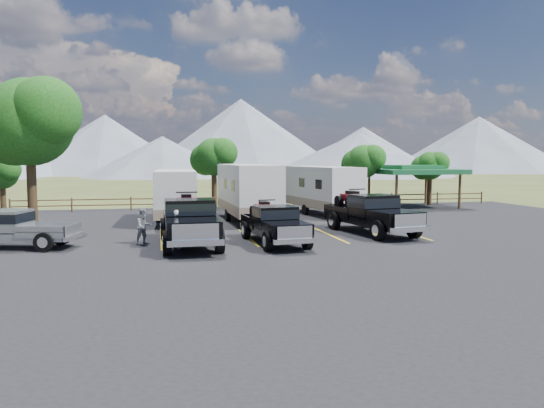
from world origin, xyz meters
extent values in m
plane|color=#3E4C20|center=(0.00, 0.00, 0.00)|extent=(320.00, 320.00, 0.00)
cube|color=black|center=(0.00, 3.00, 0.02)|extent=(44.00, 34.00, 0.04)
cube|color=gold|center=(-6.00, 4.00, 0.04)|extent=(0.12, 5.50, 0.01)
cube|color=gold|center=(-2.00, 4.00, 0.04)|extent=(0.12, 5.50, 0.01)
cube|color=gold|center=(2.00, 4.00, 0.04)|extent=(0.12, 5.50, 0.01)
cube|color=gold|center=(6.00, 4.00, 0.04)|extent=(0.12, 5.50, 0.01)
cylinder|color=#322113|center=(-12.50, 9.00, 2.24)|extent=(0.48, 0.48, 4.48)
sphere|color=#124210|center=(-12.50, 9.00, 5.60)|extent=(4.48, 4.48, 4.48)
sphere|color=#124210|center=(-11.54, 8.20, 6.08)|extent=(3.52, 3.52, 3.52)
sphere|color=#124210|center=(-13.40, 9.70, 5.28)|extent=(3.84, 3.84, 3.84)
cylinder|color=#322113|center=(9.00, 17.00, 1.40)|extent=(0.39, 0.39, 2.80)
sphere|color=#124210|center=(9.00, 17.00, 3.50)|extent=(2.52, 2.52, 2.52)
sphere|color=#124210|center=(9.54, 16.55, 3.77)|extent=(1.98, 1.98, 1.98)
sphere|color=#124210|center=(8.50, 17.40, 3.32)|extent=(2.16, 2.16, 2.16)
cylinder|color=#322113|center=(15.00, 18.00, 1.26)|extent=(0.38, 0.38, 2.52)
sphere|color=#124210|center=(15.00, 18.00, 3.15)|extent=(2.24, 2.24, 2.24)
sphere|color=#124210|center=(15.48, 17.60, 3.39)|extent=(1.76, 1.76, 1.76)
sphere|color=#124210|center=(14.55, 18.35, 2.99)|extent=(1.92, 1.92, 1.92)
cylinder|color=#322113|center=(-2.00, 19.00, 1.54)|extent=(0.41, 0.41, 3.08)
sphere|color=#124210|center=(-2.00, 19.00, 3.85)|extent=(2.80, 2.80, 2.80)
sphere|color=#124210|center=(-1.40, 18.50, 4.15)|extent=(2.20, 2.20, 2.20)
sphere|color=#124210|center=(-2.56, 19.44, 3.65)|extent=(2.40, 2.40, 2.40)
cylinder|color=#322113|center=(-16.00, 17.00, 1.12)|extent=(0.36, 0.36, 2.24)
sphere|color=#124210|center=(-16.00, 17.00, 2.80)|extent=(2.10, 2.10, 2.10)
sphere|color=#124210|center=(-15.55, 16.62, 3.02)|extent=(1.65, 1.65, 1.65)
cylinder|color=brown|center=(-16.00, 18.50, 0.50)|extent=(0.12, 0.12, 1.00)
cylinder|color=brown|center=(-12.00, 18.50, 0.50)|extent=(0.12, 0.12, 1.00)
cylinder|color=brown|center=(-8.00, 18.50, 0.50)|extent=(0.12, 0.12, 1.00)
cylinder|color=brown|center=(-4.00, 18.50, 0.50)|extent=(0.12, 0.12, 1.00)
cylinder|color=brown|center=(0.00, 18.50, 0.50)|extent=(0.12, 0.12, 1.00)
cylinder|color=brown|center=(4.00, 18.50, 0.50)|extent=(0.12, 0.12, 1.00)
cylinder|color=brown|center=(8.00, 18.50, 0.50)|extent=(0.12, 0.12, 1.00)
cylinder|color=brown|center=(12.00, 18.50, 0.50)|extent=(0.12, 0.12, 1.00)
cylinder|color=brown|center=(16.00, 18.50, 0.50)|extent=(0.12, 0.12, 1.00)
cylinder|color=brown|center=(20.00, 18.50, 0.50)|extent=(0.12, 0.12, 1.00)
cube|color=brown|center=(2.00, 18.50, 0.45)|extent=(36.00, 0.06, 0.08)
cube|color=brown|center=(2.00, 18.50, 0.85)|extent=(36.00, 0.06, 0.08)
cylinder|color=brown|center=(10.50, 14.50, 1.30)|extent=(0.20, 0.20, 2.60)
cylinder|color=brown|center=(10.50, 19.50, 1.30)|extent=(0.20, 0.20, 2.60)
cylinder|color=brown|center=(15.50, 14.50, 1.30)|extent=(0.20, 0.20, 2.60)
cylinder|color=brown|center=(15.50, 19.50, 1.30)|extent=(0.20, 0.20, 2.60)
cube|color=#1B5E33|center=(13.00, 17.00, 2.75)|extent=(6.20, 6.20, 0.35)
cube|color=#1B5E33|center=(13.00, 17.00, 3.05)|extent=(3.50, 3.50, 0.35)
cone|color=slate|center=(-18.00, 112.00, 7.00)|extent=(44.00, 44.00, 14.00)
cone|color=slate|center=(14.00, 108.00, 9.00)|extent=(52.00, 52.00, 18.00)
cone|color=slate|center=(48.00, 114.00, 6.00)|extent=(40.00, 40.00, 12.00)
cone|color=slate|center=(80.00, 110.00, 7.50)|extent=(50.00, 50.00, 15.00)
cone|color=slate|center=(-5.00, 87.00, 4.00)|extent=(32.00, 32.00, 8.00)
cone|color=slate|center=(35.00, 84.00, 4.50)|extent=(40.00, 40.00, 9.00)
cube|color=black|center=(-4.84, 2.28, 0.72)|extent=(2.05, 6.16, 0.39)
cube|color=black|center=(-4.82, 0.21, 1.12)|extent=(2.09, 1.96, 0.54)
cube|color=black|center=(-4.84, 2.15, 1.49)|extent=(2.04, 1.70, 1.08)
cube|color=black|center=(-4.84, 2.15, 1.66)|extent=(2.09, 1.77, 0.48)
cube|color=black|center=(-4.86, 4.22, 1.02)|extent=(2.10, 2.61, 0.59)
cube|color=white|center=(-4.81, -0.89, 1.06)|extent=(1.73, 0.11, 0.59)
cube|color=white|center=(-4.80, -0.95, 0.65)|extent=(2.11, 0.22, 0.24)
cube|color=white|center=(-4.88, 5.51, 0.65)|extent=(2.11, 0.20, 0.24)
cylinder|color=black|center=(-5.83, 0.14, 0.52)|extent=(0.33, 0.97, 0.97)
cylinder|color=black|center=(-3.80, 0.16, 0.52)|extent=(0.33, 0.97, 0.97)
cylinder|color=black|center=(-5.88, 4.40, 0.52)|extent=(0.33, 0.97, 0.97)
cylinder|color=black|center=(-3.85, 4.43, 0.52)|extent=(0.33, 0.97, 0.97)
cube|color=#9B0815|center=(-4.86, 4.22, 1.74)|extent=(0.77, 1.41, 0.38)
cube|color=black|center=(-4.86, 4.22, 2.01)|extent=(0.44, 0.81, 0.19)
cube|color=#9B0815|center=(-4.86, 3.63, 1.85)|extent=(0.87, 0.39, 0.24)
cylinder|color=black|center=(-4.86, 3.74, 2.23)|extent=(0.97, 0.08, 0.06)
cylinder|color=black|center=(-5.34, 3.62, 1.53)|extent=(0.29, 0.61, 0.60)
cylinder|color=black|center=(-4.37, 3.63, 1.53)|extent=(0.29, 0.61, 0.60)
cylinder|color=black|center=(-5.35, 4.81, 1.53)|extent=(0.29, 0.61, 0.60)
cylinder|color=black|center=(-4.38, 4.82, 1.53)|extent=(0.29, 0.61, 0.60)
cube|color=black|center=(-1.18, 1.98, 0.60)|extent=(2.07, 5.23, 0.32)
cube|color=black|center=(-1.04, 0.26, 0.94)|extent=(1.85, 1.75, 0.45)
cube|color=black|center=(-1.17, 1.87, 1.25)|extent=(1.80, 1.53, 0.90)
cube|color=black|center=(-1.17, 1.87, 1.38)|extent=(1.84, 1.59, 0.40)
cube|color=black|center=(-1.32, 3.58, 0.85)|extent=(1.89, 2.29, 0.49)
cube|color=white|center=(-0.96, -0.65, 0.89)|extent=(1.44, 0.19, 0.49)
cube|color=white|center=(-0.96, -0.70, 0.55)|extent=(1.76, 0.31, 0.20)
cube|color=white|center=(-1.41, 4.66, 0.55)|extent=(1.76, 0.29, 0.20)
cylinder|color=black|center=(-1.87, 0.14, 0.44)|extent=(0.34, 0.83, 0.81)
cylinder|color=black|center=(-0.19, 0.28, 0.44)|extent=(0.34, 0.83, 0.81)
cylinder|color=black|center=(-2.17, 3.67, 0.44)|extent=(0.34, 0.83, 0.81)
cylinder|color=black|center=(-0.49, 3.81, 0.44)|extent=(0.34, 0.83, 0.81)
cube|color=#9B0815|center=(-1.32, 3.58, 1.46)|extent=(0.72, 1.21, 0.31)
cube|color=black|center=(-1.32, 3.58, 1.68)|extent=(0.41, 0.70, 0.16)
cube|color=#9B0815|center=(-1.28, 3.09, 1.55)|extent=(0.74, 0.37, 0.20)
cylinder|color=black|center=(-1.28, 3.18, 1.86)|extent=(0.81, 0.12, 0.05)
cylinder|color=black|center=(-1.68, 3.06, 1.28)|extent=(0.27, 0.52, 0.50)
cylinder|color=black|center=(-0.87, 3.13, 1.28)|extent=(0.27, 0.52, 0.50)
cylinder|color=black|center=(-1.76, 4.04, 1.28)|extent=(0.27, 0.52, 0.50)
cylinder|color=black|center=(-0.96, 4.11, 1.28)|extent=(0.27, 0.52, 0.50)
cube|color=black|center=(4.18, 3.98, 0.70)|extent=(2.92, 6.19, 0.38)
cube|color=black|center=(4.53, 2.00, 1.08)|extent=(2.30, 2.20, 0.52)
cube|color=black|center=(4.20, 3.85, 1.45)|extent=(2.21, 1.94, 1.04)
cube|color=black|center=(4.20, 3.85, 1.61)|extent=(2.27, 2.01, 0.47)
cube|color=black|center=(3.86, 5.83, 0.98)|extent=(2.41, 2.81, 0.57)
cube|color=white|center=(4.71, 0.95, 1.03)|extent=(1.66, 0.37, 0.57)
cube|color=white|center=(4.72, 0.89, 0.64)|extent=(2.05, 0.54, 0.23)
cube|color=white|center=(3.64, 7.06, 0.64)|extent=(2.04, 0.52, 0.23)
cylinder|color=black|center=(3.57, 1.77, 0.51)|extent=(0.47, 0.98, 0.94)
cylinder|color=black|center=(5.51, 2.11, 0.51)|extent=(0.47, 0.98, 0.94)
cylinder|color=black|center=(2.86, 5.84, 0.51)|extent=(0.47, 0.98, 0.94)
cylinder|color=black|center=(4.79, 6.18, 0.51)|extent=(0.47, 0.98, 0.94)
cube|color=#9B0815|center=(3.86, 5.83, 1.69)|extent=(0.95, 1.46, 0.37)
cube|color=black|center=(3.86, 5.83, 1.95)|extent=(0.55, 0.84, 0.19)
cube|color=#9B0815|center=(3.96, 5.26, 1.79)|extent=(0.89, 0.50, 0.23)
cylinder|color=black|center=(3.94, 5.36, 2.16)|extent=(0.94, 0.22, 0.06)
cylinder|color=black|center=(3.50, 5.18, 1.48)|extent=(0.37, 0.62, 0.58)
cylinder|color=black|center=(4.42, 5.34, 1.48)|extent=(0.37, 0.62, 0.58)
cylinder|color=black|center=(3.30, 6.31, 1.48)|extent=(0.37, 0.62, 0.58)
cylinder|color=black|center=(4.22, 6.47, 1.48)|extent=(0.37, 0.62, 0.58)
cube|color=silver|center=(-5.12, 10.73, 1.80)|extent=(2.51, 7.04, 2.51)
cube|color=#836F5B|center=(-5.12, 10.73, 0.83)|extent=(2.53, 7.08, 0.56)
cube|color=black|center=(-6.32, 9.04, 2.05)|extent=(0.05, 0.84, 0.56)
cube|color=black|center=(-4.07, 8.95, 2.05)|extent=(0.05, 0.84, 0.56)
cylinder|color=black|center=(-6.16, 11.05, 0.36)|extent=(0.26, 0.66, 0.65)
cylinder|color=black|center=(-4.06, 10.97, 0.36)|extent=(0.26, 0.66, 0.65)
cube|color=black|center=(-5.30, 6.42, 0.50)|extent=(0.18, 1.67, 0.09)
cube|color=silver|center=(-0.94, 10.29, 1.99)|extent=(2.71, 7.78, 2.78)
cube|color=#836F5B|center=(-0.94, 10.29, 0.91)|extent=(2.74, 7.82, 0.62)
cube|color=black|center=(-2.12, 8.33, 2.27)|extent=(0.05, 0.93, 0.62)
cube|color=black|center=(0.37, 8.41, 2.27)|extent=(0.05, 0.93, 0.62)
cylinder|color=black|center=(-2.11, 10.56, 0.40)|extent=(0.28, 0.73, 0.72)
cylinder|color=black|center=(0.21, 10.64, 0.40)|extent=(0.28, 0.73, 0.72)
cube|color=black|center=(-0.79, 5.51, 0.55)|extent=(0.18, 1.85, 0.10)
cube|color=silver|center=(4.46, 12.82, 1.89)|extent=(3.38, 7.55, 2.62)
cube|color=#836F5B|center=(4.46, 12.82, 0.87)|extent=(3.41, 7.59, 0.58)
cube|color=black|center=(3.56, 10.84, 2.15)|extent=(0.15, 0.87, 0.58)
cube|color=black|center=(5.89, 11.19, 2.15)|extent=(0.15, 0.87, 0.58)
cylinder|color=black|center=(3.33, 12.95, 0.38)|extent=(0.34, 0.71, 0.68)
cylinder|color=black|center=(5.50, 13.27, 0.38)|extent=(0.34, 0.71, 0.68)
cube|color=black|center=(5.12, 8.35, 0.53)|extent=(0.37, 1.75, 0.10)
cube|color=gray|center=(-12.06, 3.16, 0.58)|extent=(5.13, 2.76, 0.31)
cube|color=gray|center=(-12.16, 3.19, 1.20)|extent=(1.70, 1.90, 0.86)
cube|color=black|center=(-12.16, 3.19, 1.33)|extent=(1.76, 1.95, 0.39)
cube|color=gray|center=(-10.56, 2.77, 0.82)|extent=(2.41, 2.11, 0.47)
cube|color=white|center=(-9.57, 2.52, 0.53)|extent=(0.56, 1.66, 0.19)
cylinder|color=black|center=(-10.21, 3.52, 0.43)|extent=(0.81, 0.44, 0.77)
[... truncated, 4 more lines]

